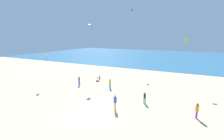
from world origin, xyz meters
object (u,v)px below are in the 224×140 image
at_px(person_4, 110,83).
at_px(kite_black, 90,25).
at_px(cooler_box, 98,80).
at_px(person_2, 197,110).
at_px(kite_orange, 103,6).
at_px(beach_chair_mid_beach, 99,78).
at_px(person_1, 145,97).
at_px(kite_yellow, 186,40).
at_px(kite_lime, 46,54).
at_px(kite_red, 132,10).
at_px(person_0, 79,80).
at_px(person_3, 115,101).

xyz_separation_m(person_4, kite_black, (-5.82, 3.46, 9.21)).
xyz_separation_m(cooler_box, person_4, (3.98, -2.67, 0.75)).
distance_m(person_4, kite_black, 11.43).
relative_size(person_2, kite_orange, 1.78).
relative_size(beach_chair_mid_beach, person_1, 0.56).
relative_size(kite_yellow, kite_lime, 0.80).
bearing_deg(kite_red, person_2, -55.11).
bearing_deg(person_4, kite_yellow, 139.54).
height_order(person_0, kite_red, kite_red).
bearing_deg(person_0, kite_red, -31.62).
bearing_deg(kite_lime, cooler_box, 39.27).
bearing_deg(kite_lime, kite_orange, 79.58).
xyz_separation_m(kite_black, kite_yellow, (15.96, 3.31, -2.61)).
distance_m(person_3, kite_lime, 15.88).
relative_size(person_1, person_4, 0.91).
bearing_deg(person_0, kite_black, -18.83).
relative_size(person_0, person_3, 0.86).
distance_m(cooler_box, person_1, 12.19).
height_order(kite_black, kite_red, kite_red).
distance_m(beach_chair_mid_beach, person_1, 13.40).
height_order(person_2, kite_orange, kite_orange).
bearing_deg(person_2, kite_lime, -17.23).
relative_size(kite_yellow, kite_orange, 1.51).
relative_size(beach_chair_mid_beach, cooler_box, 1.34).
relative_size(kite_yellow, kite_red, 1.16).
xyz_separation_m(person_2, kite_orange, (-20.24, 16.50, 13.85)).
bearing_deg(person_3, kite_red, -93.06).
bearing_deg(person_0, kite_orange, -12.75).
bearing_deg(kite_black, kite_yellow, 11.71).
height_order(person_0, person_4, person_4).
distance_m(person_1, kite_yellow, 12.68).
bearing_deg(person_2, kite_orange, -51.25).
relative_size(person_4, kite_lime, 0.91).
bearing_deg(person_4, kite_black, -104.94).
bearing_deg(kite_lime, kite_yellow, 24.65).
xyz_separation_m(person_0, kite_red, (2.37, 18.04, 13.45)).
xyz_separation_m(person_4, kite_yellow, (10.14, 6.77, 6.60)).
height_order(cooler_box, person_1, person_1).
height_order(person_1, kite_red, kite_red).
relative_size(cooler_box, kite_yellow, 0.43).
height_order(person_2, kite_yellow, kite_yellow).
bearing_deg(kite_red, person_1, -64.94).
xyz_separation_m(person_0, kite_orange, (-2.53, 12.54, 13.90)).
bearing_deg(person_3, kite_lime, -35.10).
relative_size(cooler_box, person_3, 0.34).
relative_size(beach_chair_mid_beach, person_4, 0.51).
xyz_separation_m(person_2, kite_lime, (-22.89, 2.07, 4.25)).
height_order(person_3, kite_lime, kite_lime).
distance_m(cooler_box, kite_lime, 9.93).
height_order(person_1, person_2, person_2).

